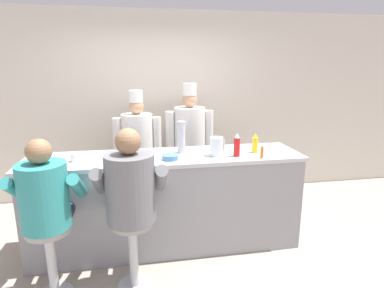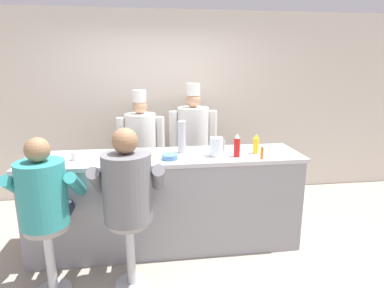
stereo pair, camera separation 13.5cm
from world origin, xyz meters
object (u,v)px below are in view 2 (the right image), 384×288
object	(u,v)px
mustard_bottle_yellow	(256,144)
diner_seated_grey	(128,191)
breakfast_plate	(149,156)
cereal_bowl	(170,157)
water_pitcher_clear	(216,147)
cook_in_whites_far	(193,139)
hot_sauce_bottle_orange	(262,153)
cook_in_whites_near	(141,145)
diner_seated_teal	(45,198)
ketchup_bottle_red	(237,146)
cup_stack_steel	(182,137)
coffee_mug_white	(76,156)

from	to	relation	value
mustard_bottle_yellow	diner_seated_grey	world-z (taller)	diner_seated_grey
breakfast_plate	cereal_bowl	xyz separation A→B (m)	(0.21, -0.10, 0.01)
water_pitcher_clear	breakfast_plate	world-z (taller)	water_pitcher_clear
cook_in_whites_far	hot_sauce_bottle_orange	bearing A→B (deg)	-69.73
mustard_bottle_yellow	breakfast_plate	world-z (taller)	mustard_bottle_yellow
breakfast_plate	cook_in_whites_near	world-z (taller)	cook_in_whites_near
cook_in_whites_far	diner_seated_teal	bearing A→B (deg)	-130.88
diner_seated_grey	ketchup_bottle_red	bearing A→B (deg)	23.13
cereal_bowl	cook_in_whites_far	bearing A→B (deg)	71.85
diner_seated_grey	cereal_bowl	bearing A→B (deg)	49.40
cup_stack_steel	mustard_bottle_yellow	bearing A→B (deg)	-9.76
cereal_bowl	cook_in_whites_near	bearing A→B (deg)	104.61
mustard_bottle_yellow	breakfast_plate	xyz separation A→B (m)	(-1.13, -0.01, -0.09)
cereal_bowl	mustard_bottle_yellow	bearing A→B (deg)	6.40
diner_seated_teal	ketchup_bottle_red	bearing A→B (deg)	14.78
breakfast_plate	diner_seated_teal	xyz separation A→B (m)	(-0.87, -0.56, -0.17)
ketchup_bottle_red	breakfast_plate	bearing A→B (deg)	174.04
ketchup_bottle_red	diner_seated_grey	xyz separation A→B (m)	(-1.08, -0.46, -0.25)
cereal_bowl	cup_stack_steel	world-z (taller)	cup_stack_steel
ketchup_bottle_red	hot_sauce_bottle_orange	size ratio (longest dim) A/B	1.99
hot_sauce_bottle_orange	cereal_bowl	size ratio (longest dim) A/B	0.76
diner_seated_grey	breakfast_plate	bearing A→B (deg)	71.47
cook_in_whites_near	cook_in_whites_far	distance (m)	0.72
coffee_mug_white	cup_stack_steel	distance (m)	1.08
hot_sauce_bottle_orange	breakfast_plate	xyz separation A→B (m)	(-1.12, 0.21, -0.05)
hot_sauce_bottle_orange	coffee_mug_white	size ratio (longest dim) A/B	0.97
breakfast_plate	diner_seated_teal	world-z (taller)	diner_seated_teal
diner_seated_teal	mustard_bottle_yellow	bearing A→B (deg)	15.79
breakfast_plate	diner_seated_teal	size ratio (longest dim) A/B	0.18
mustard_bottle_yellow	water_pitcher_clear	bearing A→B (deg)	-174.02
water_pitcher_clear	cup_stack_steel	distance (m)	0.39
breakfast_plate	coffee_mug_white	world-z (taller)	coffee_mug_white
breakfast_plate	coffee_mug_white	size ratio (longest dim) A/B	1.97
mustard_bottle_yellow	breakfast_plate	bearing A→B (deg)	-179.65
water_pitcher_clear	cook_in_whites_near	size ratio (longest dim) A/B	0.12
cereal_bowl	diner_seated_teal	size ratio (longest dim) A/B	0.12
hot_sauce_bottle_orange	cook_in_whites_far	bearing A→B (deg)	110.27
cereal_bowl	hot_sauce_bottle_orange	bearing A→B (deg)	-6.99
mustard_bottle_yellow	hot_sauce_bottle_orange	bearing A→B (deg)	-92.47
hot_sauce_bottle_orange	diner_seated_teal	world-z (taller)	diner_seated_teal
cup_stack_steel	diner_seated_teal	world-z (taller)	diner_seated_teal
water_pitcher_clear	cook_in_whites_far	size ratio (longest dim) A/B	0.11
cereal_bowl	cook_in_whites_far	distance (m)	1.32
ketchup_bottle_red	cup_stack_steel	world-z (taller)	cup_stack_steel
diner_seated_grey	cook_in_whites_near	distance (m)	1.64
ketchup_bottle_red	mustard_bottle_yellow	world-z (taller)	ketchup_bottle_red
hot_sauce_bottle_orange	water_pitcher_clear	world-z (taller)	water_pitcher_clear
ketchup_bottle_red	hot_sauce_bottle_orange	world-z (taller)	ketchup_bottle_red
ketchup_bottle_red	water_pitcher_clear	distance (m)	0.21
cereal_bowl	diner_seated_grey	bearing A→B (deg)	-130.60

